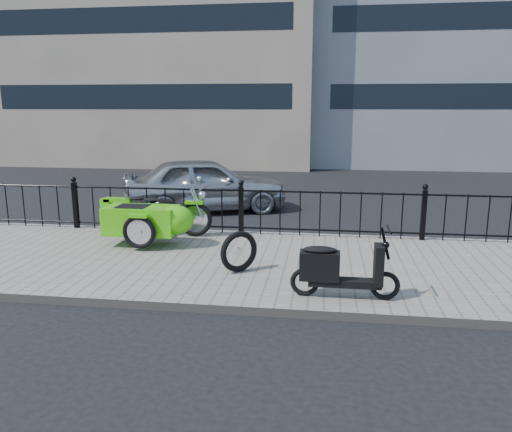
# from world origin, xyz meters

# --- Properties ---
(ground) EXTENTS (120.00, 120.00, 0.00)m
(ground) POSITION_xyz_m (0.00, 0.00, 0.00)
(ground) COLOR black
(ground) RESTS_ON ground
(sidewalk) EXTENTS (30.00, 3.80, 0.12)m
(sidewalk) POSITION_xyz_m (0.00, -0.50, 0.06)
(sidewalk) COLOR gray
(sidewalk) RESTS_ON ground
(curb) EXTENTS (30.00, 0.10, 0.12)m
(curb) POSITION_xyz_m (0.00, 1.44, 0.06)
(curb) COLOR gray
(curb) RESTS_ON ground
(iron_fence) EXTENTS (14.11, 0.11, 1.08)m
(iron_fence) POSITION_xyz_m (0.00, 1.30, 0.59)
(iron_fence) COLOR black
(iron_fence) RESTS_ON sidewalk
(building_tan) EXTENTS (14.00, 8.01, 12.00)m
(building_tan) POSITION_xyz_m (-6.00, 15.99, 6.00)
(building_tan) COLOR tan
(building_tan) RESTS_ON ground
(motorcycle_sidecar) EXTENTS (2.28, 1.48, 0.98)m
(motorcycle_sidecar) POSITION_xyz_m (-1.48, 0.34, 0.59)
(motorcycle_sidecar) COLOR black
(motorcycle_sidecar) RESTS_ON sidewalk
(scooter) EXTENTS (1.44, 0.42, 0.98)m
(scooter) POSITION_xyz_m (1.83, -1.90, 0.50)
(scooter) COLOR black
(scooter) RESTS_ON sidewalk
(spare_tire) EXTENTS (0.54, 0.49, 0.64)m
(spare_tire) POSITION_xyz_m (0.36, -1.04, 0.44)
(spare_tire) COLOR black
(spare_tire) RESTS_ON sidewalk
(sedan_car) EXTENTS (4.36, 2.94, 1.38)m
(sedan_car) POSITION_xyz_m (-1.36, 3.90, 0.69)
(sedan_car) COLOR #A4A7AB
(sedan_car) RESTS_ON ground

